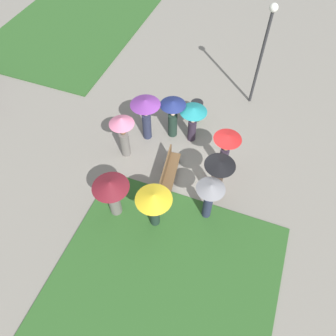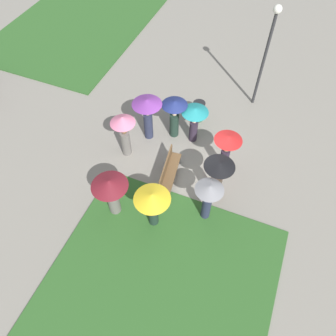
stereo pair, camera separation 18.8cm
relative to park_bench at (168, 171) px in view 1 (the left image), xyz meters
name	(u,v)px [view 1 (the left image)]	position (x,y,z in m)	size (l,w,h in m)	color
ground_plane	(188,160)	(1.12, -0.39, -0.47)	(90.00, 90.00, 0.00)	gray
lawn_patch_near	(159,294)	(-4.02, -1.22, -0.44)	(6.99, 6.65, 0.06)	#2D5B26
lawn_patch_far	(73,25)	(8.01, 8.82, -0.44)	(10.15, 7.27, 0.06)	#2D5B26
park_bench	(168,171)	(0.00, 0.00, 0.00)	(1.90, 0.67, 0.90)	brown
lamp_post	(264,44)	(5.35, -1.92, 2.36)	(0.32, 0.32, 4.41)	#2D2D30
trash_bin	(196,111)	(3.40, 0.02, -0.02)	(0.51, 0.51, 0.91)	#335638
crowd_person_maroon	(112,191)	(-1.94, 1.19, 0.86)	(1.19, 1.19, 1.81)	slate
crowd_person_grey	(209,195)	(-0.97, -1.75, 0.82)	(0.92, 0.92, 1.84)	#282D47
crowd_person_yellow	(154,202)	(-1.86, -0.22, 0.89)	(1.16, 1.16, 1.76)	#1E3328
crowd_person_navy	(173,113)	(2.19, 0.64, 0.72)	(1.00, 1.00, 1.80)	#1E3328
crowd_person_black	(218,175)	(-0.09, -1.78, 0.77)	(1.02, 1.02, 1.95)	#47382D
crowd_person_pink	(123,130)	(0.57, 1.99, 0.85)	(0.92, 0.92, 1.94)	slate
crowd_person_teal	(193,117)	(2.22, -0.17, 0.74)	(1.04, 1.04, 1.69)	#2D2333
crowd_person_red	(226,146)	(1.23, -1.72, 0.79)	(0.99, 0.99, 1.81)	#2D2333
crowd_person_purple	(146,111)	(1.70, 1.56, 0.96)	(1.14, 1.14, 1.97)	#282D47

